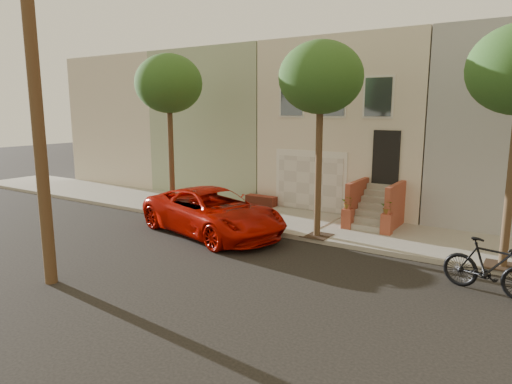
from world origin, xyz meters
The scene contains 7 objects.
ground centered at (0.00, 0.00, 0.00)m, with size 90.00×90.00×0.00m, color black.
sidewalk centered at (0.00, 5.35, 0.07)m, with size 40.00×3.70×0.15m, color gray.
house_row centered at (0.00, 11.19, 3.64)m, with size 33.10×11.70×7.00m.
tree_left centered at (-5.50, 3.90, 5.26)m, with size 2.70×2.57×6.30m.
tree_mid centered at (1.00, 3.90, 5.26)m, with size 2.70×2.57×6.30m.
pickup_truck centered at (-2.37, 2.57, 0.80)m, with size 2.64×5.72×1.59m, color #B20C01.
motorcycle centered at (6.36, 2.02, 0.66)m, with size 0.62×2.19×1.32m, color black.
Camera 1 is at (7.25, -9.49, 4.33)m, focal length 31.78 mm.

